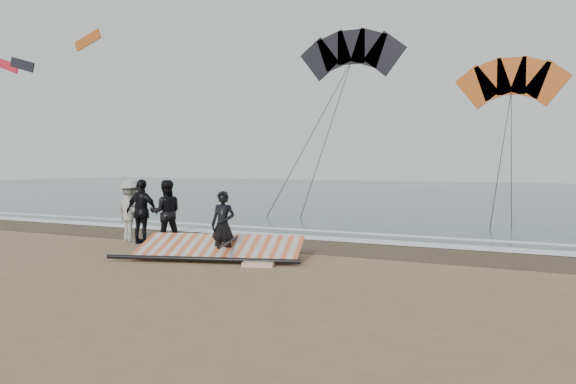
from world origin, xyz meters
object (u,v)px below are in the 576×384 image
man_main (223,225)px  board_white (267,256)px  board_cream (252,242)px  sail_rig (220,250)px

man_main → board_white: man_main is taller
man_main → board_cream: man_main is taller
man_main → sail_rig: man_main is taller
man_main → sail_rig: (-0.20, 0.19, -0.64)m
sail_rig → board_white: bearing=19.6°
man_main → board_cream: 2.94m
board_white → board_cream: size_ratio=1.18×
man_main → sail_rig: 0.70m
board_cream → sail_rig: sail_rig is taller
man_main → sail_rig: size_ratio=0.37×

